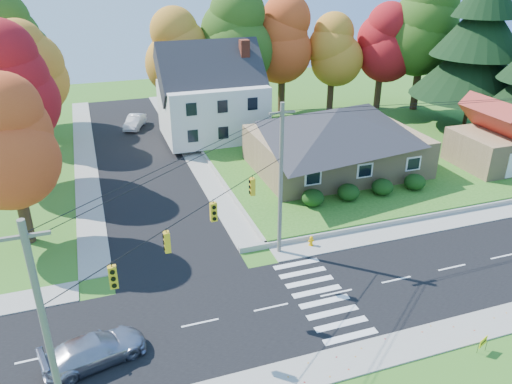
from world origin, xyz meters
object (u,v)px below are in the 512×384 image
silver_sedan (95,350)px  fire_hydrant (311,241)px  white_car (135,122)px  ranch_house (336,138)px

silver_sedan → fire_hydrant: 15.43m
white_car → fire_hydrant: 30.83m
white_car → fire_hydrant: (8.10, -29.75, -0.38)m
ranch_house → white_car: 24.49m
silver_sedan → white_car: bearing=-23.2°
silver_sedan → fire_hydrant: bearing=-79.7°
ranch_house → white_car: size_ratio=3.35×
silver_sedan → white_car: 36.53m
silver_sedan → fire_hydrant: size_ratio=6.51×
ranch_house → fire_hydrant: ranch_house is taller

